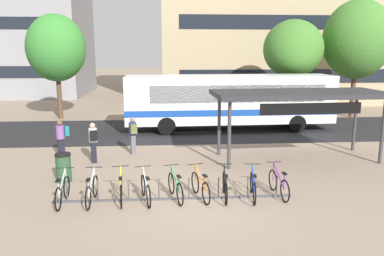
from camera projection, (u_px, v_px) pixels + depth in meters
The scene contains 22 objects.
ground at pixel (196, 198), 11.82m from camera, with size 200.00×200.00×0.00m, color gray.
bus_lane_asphalt at pixel (181, 130), 22.14m from camera, with size 80.00×7.20×0.01m, color #232326.
city_bus at pixel (228, 100), 21.98m from camera, with size 12.08×2.85×3.20m.
bike_rack at pixel (174, 197), 11.70m from camera, with size 7.44×0.11×0.70m.
parked_bicycle_silver_0 at pixel (63, 192), 11.33m from camera, with size 0.52×1.72×0.99m.
parked_bicycle_silver_1 at pixel (92, 191), 11.39m from camera, with size 0.52×1.72×0.99m.
parked_bicycle_yellow_2 at pixel (121, 189), 11.51m from camera, with size 0.52×1.72×0.99m.
parked_bicycle_silver_3 at pixel (146, 190), 11.51m from camera, with size 0.56×1.70×0.99m.
parked_bicycle_green_4 at pixel (175, 188), 11.67m from camera, with size 0.60×1.69×0.99m.
parked_bicycle_orange_5 at pixel (200, 187), 11.74m from camera, with size 0.61×1.68×0.99m.
parked_bicycle_black_6 at pixel (225, 187), 11.75m from camera, with size 0.52×1.72×0.99m.
parked_bicycle_blue_7 at pixel (253, 187), 11.74m from camera, with size 0.52×1.71×0.99m.
parked_bicycle_purple_8 at pixel (279, 184), 11.96m from camera, with size 0.52×1.72×0.99m.
transit_shelter at pixel (300, 96), 15.63m from camera, with size 7.30×3.23×2.91m.
commuter_olive_pack_0 at pixel (133, 133), 16.73m from camera, with size 0.44×0.59×1.68m.
commuter_black_pack_1 at pixel (93, 140), 15.44m from camera, with size 0.45×0.59×1.68m.
commuter_teal_pack_2 at pixel (61, 136), 16.14m from camera, with size 0.60×0.52×1.67m.
trash_bin at pixel (64, 167), 13.26m from camera, with size 0.55×0.55×1.03m.
street_tree_0 at pixel (293, 49), 25.11m from camera, with size 3.97×3.97×6.66m.
street_tree_1 at pixel (56, 48), 25.05m from camera, with size 3.87×3.87×7.01m.
street_tree_2 at pixel (357, 40), 25.72m from camera, with size 4.62×4.62×8.05m.
building_left_wing at pixel (1, 9), 39.09m from camera, with size 16.82×10.87×17.86m.
Camera 1 is at (-0.91, -11.11, 4.52)m, focal length 35.15 mm.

